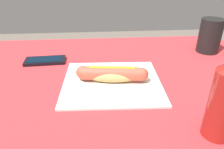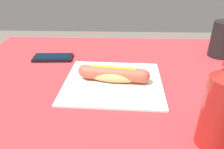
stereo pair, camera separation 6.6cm
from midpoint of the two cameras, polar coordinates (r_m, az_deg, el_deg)
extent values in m
cylinder|color=brown|center=(1.23, -23.27, -10.97)|extent=(0.07, 0.07, 0.72)
cylinder|color=brown|center=(1.26, 18.62, -9.28)|extent=(0.07, 0.07, 0.72)
cube|color=brown|center=(0.69, -1.44, -2.99)|extent=(1.04, 0.78, 0.03)
cube|color=#B72D33|center=(0.69, -1.45, -1.77)|extent=(1.10, 0.84, 0.00)
cube|color=silver|center=(0.67, -2.81, -2.11)|extent=(0.31, 0.29, 0.01)
ellipsoid|color=tan|center=(0.66, -2.86, -0.26)|extent=(0.18, 0.07, 0.04)
cylinder|color=#BC4C38|center=(0.65, -2.87, 0.14)|extent=(0.19, 0.06, 0.04)
sphere|color=#BC4C38|center=(0.65, 5.14, -0.03)|extent=(0.04, 0.04, 0.04)
sphere|color=#BC4C38|center=(0.67, -10.68, 0.31)|extent=(0.04, 0.04, 0.04)
cube|color=yellow|center=(0.65, -2.91, 1.63)|extent=(0.14, 0.03, 0.00)
cylinder|color=#4C7A2D|center=(0.66, -2.76, 1.32)|extent=(0.15, 0.04, 0.02)
cube|color=black|center=(0.85, -19.57, 3.47)|extent=(0.15, 0.08, 0.01)
cube|color=black|center=(0.85, -19.63, 3.85)|extent=(0.13, 0.06, 0.00)
cylinder|color=maroon|center=(0.48, 24.25, -7.71)|extent=(0.06, 0.06, 0.16)
cylinder|color=black|center=(0.96, 22.94, 9.49)|extent=(0.09, 0.09, 0.14)
camera|label=1|loc=(0.03, -92.86, -1.54)|focal=34.19mm
camera|label=2|loc=(0.03, 87.14, 1.54)|focal=34.19mm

